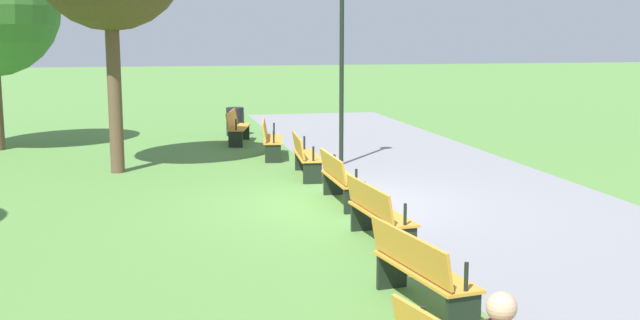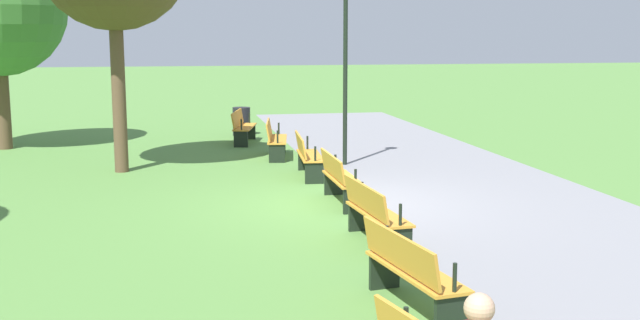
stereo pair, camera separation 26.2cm
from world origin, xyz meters
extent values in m
plane|color=#54843D|center=(0.00, 0.00, 0.00)|extent=(120.00, 120.00, 0.00)
cube|color=gray|center=(0.00, 2.60, 0.00)|extent=(30.88, 4.85, 0.01)
cube|color=orange|center=(-8.01, -0.96, 0.45)|extent=(1.76, 0.83, 0.04)
cube|color=orange|center=(-8.06, -1.15, 0.69)|extent=(1.68, 0.50, 0.40)
cube|color=black|center=(-8.78, -0.77, 0.21)|extent=(0.15, 0.38, 0.43)
cylinder|color=black|center=(-8.78, -0.75, 0.61)|extent=(0.05, 0.05, 0.30)
cube|color=black|center=(-7.24, -1.15, 0.21)|extent=(0.15, 0.38, 0.43)
cylinder|color=black|center=(-7.24, -1.13, 0.61)|extent=(0.05, 0.05, 0.30)
cube|color=orange|center=(-5.37, -0.43, 0.45)|extent=(1.75, 0.70, 0.04)
cube|color=orange|center=(-5.40, -0.62, 0.69)|extent=(1.70, 0.37, 0.40)
cube|color=black|center=(-6.15, -0.30, 0.21)|extent=(0.12, 0.38, 0.43)
cylinder|color=black|center=(-6.15, -0.28, 0.61)|extent=(0.05, 0.05, 0.30)
cube|color=black|center=(-4.59, -0.55, 0.21)|extent=(0.12, 0.38, 0.43)
cylinder|color=black|center=(-4.59, -0.53, 0.61)|extent=(0.05, 0.05, 0.30)
cube|color=orange|center=(-2.69, -0.11, 0.45)|extent=(1.73, 0.57, 0.04)
cube|color=orange|center=(-2.71, -0.31, 0.69)|extent=(1.70, 0.24, 0.40)
cube|color=black|center=(-3.48, -0.04, 0.21)|extent=(0.09, 0.38, 0.43)
cylinder|color=black|center=(-3.48, -0.02, 0.61)|extent=(0.05, 0.05, 0.30)
cube|color=black|center=(-1.91, -0.17, 0.21)|extent=(0.09, 0.38, 0.43)
cylinder|color=black|center=(-1.90, -0.15, 0.61)|extent=(0.05, 0.05, 0.30)
cube|color=orange|center=(0.00, 0.00, 0.45)|extent=(1.70, 0.44, 0.04)
cube|color=orange|center=(0.00, -0.20, 0.69)|extent=(1.70, 0.10, 0.40)
cube|color=black|center=(-0.79, 0.00, 0.21)|extent=(0.06, 0.37, 0.43)
cylinder|color=black|center=(-0.79, 0.02, 0.61)|extent=(0.04, 0.04, 0.30)
cube|color=black|center=(0.79, 0.00, 0.21)|extent=(0.06, 0.37, 0.43)
cylinder|color=black|center=(0.79, 0.02, 0.61)|extent=(0.04, 0.04, 0.30)
cube|color=orange|center=(2.69, -0.11, 0.45)|extent=(1.73, 0.57, 0.04)
cube|color=orange|center=(2.71, -0.31, 0.69)|extent=(1.70, 0.24, 0.40)
cube|color=black|center=(1.91, -0.17, 0.21)|extent=(0.09, 0.38, 0.43)
cylinder|color=black|center=(1.90, -0.15, 0.61)|extent=(0.05, 0.05, 0.30)
cube|color=black|center=(3.48, -0.04, 0.21)|extent=(0.09, 0.38, 0.43)
cylinder|color=black|center=(3.48, -0.02, 0.61)|extent=(0.05, 0.05, 0.30)
cube|color=orange|center=(5.37, -0.43, 0.45)|extent=(1.75, 0.70, 0.04)
cube|color=orange|center=(5.40, -0.62, 0.69)|extent=(1.70, 0.37, 0.40)
cube|color=black|center=(4.59, -0.55, 0.21)|extent=(0.12, 0.38, 0.43)
cylinder|color=black|center=(4.59, -0.53, 0.61)|extent=(0.05, 0.05, 0.30)
cube|color=black|center=(6.15, -0.30, 0.21)|extent=(0.12, 0.38, 0.43)
cylinder|color=black|center=(6.15, -0.28, 0.61)|extent=(0.05, 0.05, 0.30)
sphere|color=tan|center=(8.22, -0.91, 1.09)|extent=(0.22, 0.22, 0.22)
cylinder|color=brown|center=(-4.08, -4.04, 1.80)|extent=(0.30, 0.30, 3.61)
cylinder|color=black|center=(-4.03, 0.95, 1.92)|extent=(0.10, 0.10, 3.84)
cylinder|color=black|center=(-9.69, -0.89, 0.42)|extent=(0.52, 0.52, 0.83)
camera|label=1|loc=(13.00, -3.25, 2.98)|focal=43.34mm
camera|label=2|loc=(13.05, -2.99, 2.98)|focal=43.34mm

